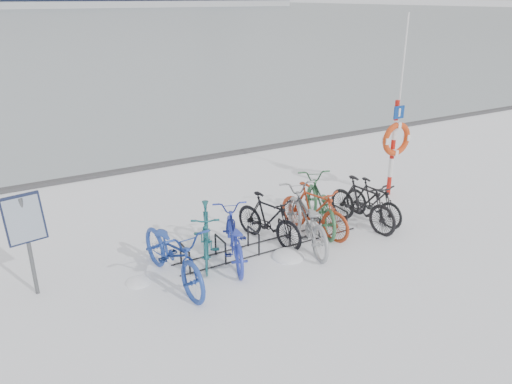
% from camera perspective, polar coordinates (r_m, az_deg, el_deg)
% --- Properties ---
extents(ground, '(900.00, 900.00, 0.00)m').
position_cam_1_polar(ground, '(10.12, 1.50, -6.22)').
color(ground, white).
rests_on(ground, ground).
extents(quay_edge, '(400.00, 0.25, 0.10)m').
position_cam_1_polar(quay_edge, '(15.07, -10.13, 3.19)').
color(quay_edge, '#3F3F42').
rests_on(quay_edge, ground).
extents(bike_rack, '(4.00, 0.48, 0.46)m').
position_cam_1_polar(bike_rack, '(10.04, 1.51, -5.31)').
color(bike_rack, black).
rests_on(bike_rack, ground).
extents(info_board, '(0.63, 0.32, 1.80)m').
position_cam_1_polar(info_board, '(8.81, -24.89, -3.41)').
color(info_board, '#595B5E').
rests_on(info_board, ground).
extents(lifebuoy_station, '(0.84, 0.23, 4.36)m').
position_cam_1_polar(lifebuoy_station, '(12.63, 15.69, 5.84)').
color(lifebuoy_station, '#B8170E').
rests_on(lifebuoy_station, ground).
extents(bike_0, '(0.99, 2.33, 1.19)m').
position_cam_1_polar(bike_0, '(8.82, -9.48, -6.64)').
color(bike_0, '#22429E').
rests_on(bike_0, ground).
extents(bike_1, '(1.22, 1.86, 1.09)m').
position_cam_1_polar(bike_1, '(9.50, -5.73, -4.61)').
color(bike_1, '#19585F').
rests_on(bike_1, ground).
extents(bike_2, '(1.26, 2.04, 1.01)m').
position_cam_1_polar(bike_2, '(9.44, -2.57, -4.97)').
color(bike_2, '#2738B1').
rests_on(bike_2, ground).
extents(bike_3, '(0.98, 1.80, 1.04)m').
position_cam_1_polar(bike_3, '(10.11, 1.46, -2.97)').
color(bike_3, black).
rests_on(bike_3, ground).
extents(bike_4, '(1.30, 2.34, 1.16)m').
position_cam_1_polar(bike_4, '(10.04, 5.77, -2.86)').
color(bike_4, gray).
rests_on(bike_4, ground).
extents(bike_5, '(0.98, 1.89, 1.10)m').
position_cam_1_polar(bike_5, '(10.53, 6.67, -1.91)').
color(bike_5, '#AF391A').
rests_on(bike_5, ground).
extents(bike_6, '(1.42, 2.23, 1.11)m').
position_cam_1_polar(bike_6, '(10.89, 7.33, -1.10)').
color(bike_6, '#326941').
rests_on(bike_6, ground).
extents(bike_7, '(0.77, 1.89, 1.11)m').
position_cam_1_polar(bike_7, '(11.02, 12.06, -1.13)').
color(bike_7, black).
rests_on(bike_7, ground).
extents(bike_8, '(0.67, 1.66, 0.97)m').
position_cam_1_polar(bike_8, '(11.38, 13.28, -0.88)').
color(bike_8, black).
rests_on(bike_8, ground).
extents(snow_drifts, '(6.31, 1.77, 0.23)m').
position_cam_1_polar(snow_drifts, '(10.39, 4.29, -5.50)').
color(snow_drifts, white).
rests_on(snow_drifts, ground).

